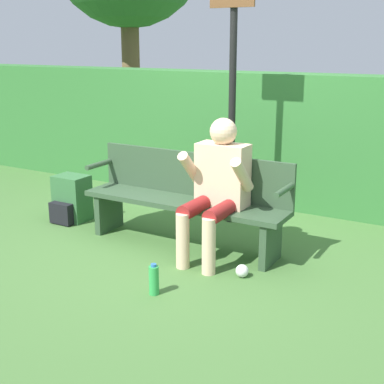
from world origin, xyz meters
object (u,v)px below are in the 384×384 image
at_px(person_seated, 217,183).
at_px(water_bottle, 154,280).
at_px(backpack, 71,199).
at_px(signpost, 232,82).
at_px(park_bench, 186,197).

height_order(person_seated, water_bottle, person_seated).
bearing_deg(backpack, signpost, 28.38).
bearing_deg(backpack, water_bottle, -30.40).
xyz_separation_m(backpack, signpost, (1.44, 0.78, 1.19)).
relative_size(park_bench, signpost, 0.80).
relative_size(water_bottle, signpost, 0.10).
xyz_separation_m(backpack, water_bottle, (1.68, -0.99, -0.11)).
distance_m(park_bench, backpack, 1.38).
relative_size(person_seated, water_bottle, 4.97).
bearing_deg(water_bottle, person_seated, 86.39).
relative_size(backpack, signpost, 0.19).
distance_m(water_bottle, signpost, 2.20).
bearing_deg(water_bottle, signpost, 97.92).
height_order(park_bench, person_seated, person_seated).
bearing_deg(water_bottle, park_bench, 107.34).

